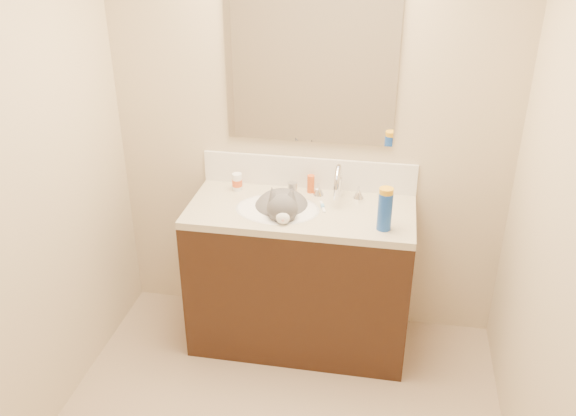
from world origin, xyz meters
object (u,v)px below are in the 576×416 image
at_px(vanity_cabinet, 300,279).
at_px(spray_can, 385,211).
at_px(faucet, 338,185).
at_px(cat, 282,211).
at_px(silver_jar, 293,187).
at_px(amber_bottle, 311,184).
at_px(pill_bottle, 237,182).
at_px(basin, 278,220).

height_order(vanity_cabinet, spray_can, spray_can).
distance_m(vanity_cabinet, faucet, 0.58).
relative_size(cat, silver_jar, 7.59).
distance_m(amber_bottle, spray_can, 0.55).
bearing_deg(vanity_cabinet, pill_bottle, 157.45).
height_order(pill_bottle, silver_jar, pill_bottle).
height_order(amber_bottle, spray_can, spray_can).
relative_size(basin, amber_bottle, 4.45).
bearing_deg(silver_jar, amber_bottle, 12.18).
distance_m(cat, pill_bottle, 0.34).
height_order(basin, spray_can, spray_can).
relative_size(vanity_cabinet, cat, 2.65).
xyz_separation_m(basin, cat, (0.02, 0.03, 0.05)).
xyz_separation_m(faucet, spray_can, (0.26, -0.29, 0.01)).
height_order(cat, silver_jar, cat).
xyz_separation_m(pill_bottle, amber_bottle, (0.41, 0.04, 0.00)).
distance_m(faucet, silver_jar, 0.27).
distance_m(vanity_cabinet, pill_bottle, 0.65).
bearing_deg(pill_bottle, basin, -35.54).
bearing_deg(cat, faucet, 13.97).
distance_m(vanity_cabinet, cat, 0.44).
relative_size(pill_bottle, spray_can, 0.50).
xyz_separation_m(basin, pill_bottle, (-0.27, 0.19, 0.12)).
bearing_deg(amber_bottle, faucet, -23.12).
distance_m(basin, pill_bottle, 0.35).
height_order(pill_bottle, spray_can, spray_can).
bearing_deg(faucet, basin, -150.88).
bearing_deg(vanity_cabinet, cat, -178.55).
xyz_separation_m(vanity_cabinet, silver_jar, (-0.08, 0.18, 0.48)).
xyz_separation_m(basin, spray_can, (0.56, -0.12, 0.17)).
relative_size(faucet, amber_bottle, 2.77).
relative_size(vanity_cabinet, amber_bottle, 11.86).
xyz_separation_m(vanity_cabinet, amber_bottle, (0.02, 0.20, 0.50)).
bearing_deg(faucet, silver_jar, 169.89).
relative_size(pill_bottle, amber_bottle, 0.97).
relative_size(vanity_cabinet, pill_bottle, 12.24).
height_order(basin, amber_bottle, amber_bottle).
bearing_deg(spray_can, pill_bottle, 159.29).
height_order(basin, cat, cat).
distance_m(cat, silver_jar, 0.19).
bearing_deg(pill_bottle, amber_bottle, 6.07).
distance_m(faucet, amber_bottle, 0.17).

